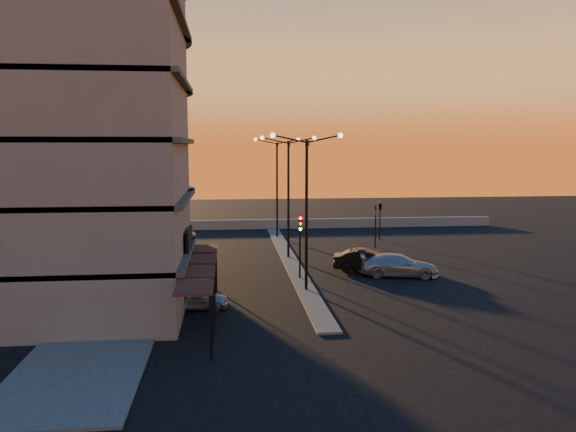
# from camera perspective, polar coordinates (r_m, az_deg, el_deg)

# --- Properties ---
(ground) EXTENTS (120.00, 120.00, 0.00)m
(ground) POSITION_cam_1_polar(r_m,az_deg,el_deg) (34.31, 1.85, -7.62)
(ground) COLOR black
(ground) RESTS_ON ground
(sidewalk_west) EXTENTS (5.00, 40.00, 0.12)m
(sidewalk_west) POSITION_cam_1_polar(r_m,az_deg,el_deg) (38.31, -14.86, -6.20)
(sidewalk_west) COLOR #4D4D4B
(sidewalk_west) RESTS_ON ground
(median) EXTENTS (1.20, 36.00, 0.12)m
(median) POSITION_cam_1_polar(r_m,az_deg,el_deg) (43.97, 0.04, -4.25)
(median) COLOR #4D4D4B
(median) RESTS_ON ground
(parapet) EXTENTS (44.00, 0.50, 1.00)m
(parapet) POSITION_cam_1_polar(r_m,az_deg,el_deg) (59.79, 0.29, -0.79)
(parapet) COLOR slate
(parapet) RESTS_ON ground
(building) EXTENTS (14.35, 17.08, 25.00)m
(building) POSITION_cam_1_polar(r_m,az_deg,el_deg) (34.33, -22.44, 11.91)
(building) COLOR slate
(building) RESTS_ON ground
(streetlamp_near) EXTENTS (4.32, 0.32, 9.51)m
(streetlamp_near) POSITION_cam_1_polar(r_m,az_deg,el_deg) (33.33, 1.89, 1.72)
(streetlamp_near) COLOR black
(streetlamp_near) RESTS_ON ground
(streetlamp_mid) EXTENTS (4.32, 0.32, 9.51)m
(streetlamp_mid) POSITION_cam_1_polar(r_m,az_deg,el_deg) (43.22, 0.04, 2.96)
(streetlamp_mid) COLOR black
(streetlamp_mid) RESTS_ON ground
(streetlamp_far) EXTENTS (4.32, 0.32, 9.51)m
(streetlamp_far) POSITION_cam_1_polar(r_m,az_deg,el_deg) (53.15, -1.13, 3.73)
(streetlamp_far) COLOR black
(streetlamp_far) RESTS_ON ground
(traffic_light_main) EXTENTS (0.28, 0.44, 4.25)m
(traffic_light_main) POSITION_cam_1_polar(r_m,az_deg,el_deg) (36.49, 1.24, -2.09)
(traffic_light_main) COLOR black
(traffic_light_main) RESTS_ON ground
(signal_east_a) EXTENTS (0.13, 0.16, 3.60)m
(signal_east_a) POSITION_cam_1_polar(r_m,az_deg,el_deg) (49.00, 8.87, -0.94)
(signal_east_a) COLOR black
(signal_east_a) RESTS_ON ground
(signal_east_b) EXTENTS (0.42, 1.99, 3.60)m
(signal_east_b) POSITION_cam_1_polar(r_m,az_deg,el_deg) (53.08, 9.34, 0.93)
(signal_east_b) COLOR black
(signal_east_b) RESTS_ON ground
(car_hatchback) EXTENTS (3.72, 1.72, 1.23)m
(car_hatchback) POSITION_cam_1_polar(r_m,az_deg,el_deg) (30.91, -9.47, -8.19)
(car_hatchback) COLOR #A2A4A9
(car_hatchback) RESTS_ON ground
(car_sedan) EXTENTS (4.91, 2.68, 1.53)m
(car_sedan) POSITION_cam_1_polar(r_m,az_deg,el_deg) (39.82, 8.02, -4.49)
(car_sedan) COLOR black
(car_sedan) RESTS_ON ground
(car_wagon) EXTENTS (5.52, 3.15, 1.51)m
(car_wagon) POSITION_cam_1_polar(r_m,az_deg,el_deg) (38.67, 11.20, -4.92)
(car_wagon) COLOR #A0A3A8
(car_wagon) RESTS_ON ground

